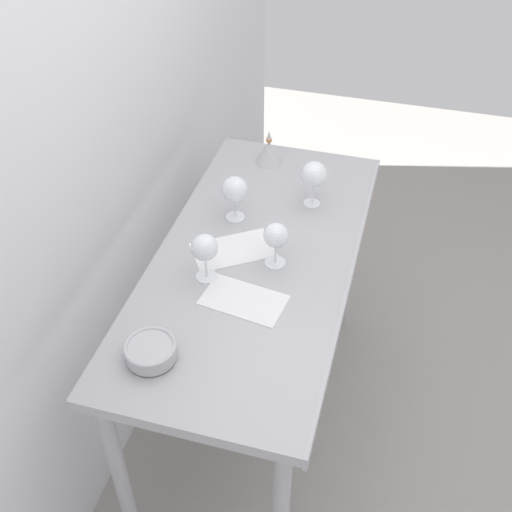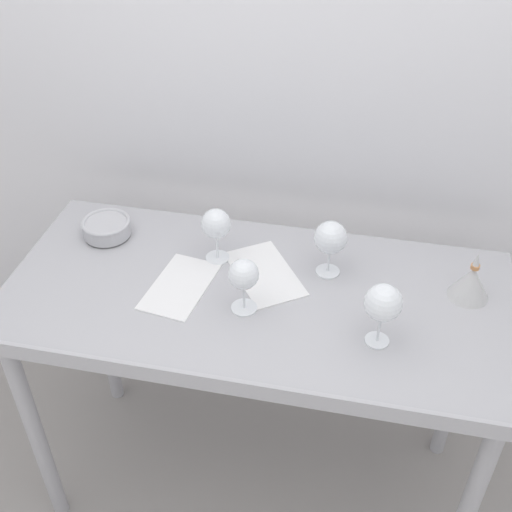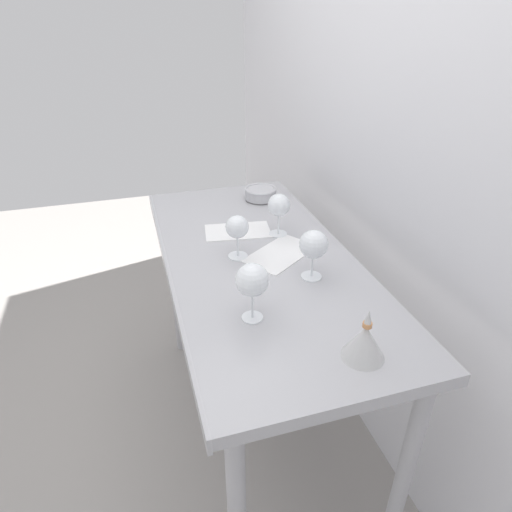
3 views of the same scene
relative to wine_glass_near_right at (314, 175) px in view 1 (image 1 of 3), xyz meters
name	(u,v)px [view 1 (image 1 of 3)]	position (x,y,z in m)	size (l,w,h in m)	color
ground_plane	(255,414)	(-0.33, 0.13, -1.03)	(6.00, 6.00, 0.00)	gray
back_wall	(101,129)	(-0.33, 0.62, 0.27)	(3.80, 0.04, 2.60)	silver
steel_counter	(256,278)	(-0.33, 0.12, -0.23)	(1.40, 0.65, 0.90)	#AAAAAF
wine_glass_near_right	(314,175)	(0.00, 0.00, 0.00)	(0.09, 0.09, 0.18)	white
wine_glass_far_left	(205,249)	(-0.48, 0.24, -0.01)	(0.09, 0.09, 0.17)	white
wine_glass_far_right	(235,190)	(-0.15, 0.25, -0.01)	(0.09, 0.09, 0.17)	white
wine_glass_near_center	(276,237)	(-0.35, 0.05, -0.01)	(0.08, 0.08, 0.16)	white
tasting_sheet_upper	(233,250)	(-0.33, 0.20, -0.12)	(0.16, 0.27, 0.00)	white
tasting_sheet_lower	(244,300)	(-0.55, 0.10, -0.12)	(0.15, 0.26, 0.00)	white
tasting_bowl	(151,351)	(-0.84, 0.28, -0.10)	(0.15, 0.15, 0.06)	#4C4C4C
decanter_funnel	(269,152)	(0.23, 0.22, -0.08)	(0.11, 0.11, 0.14)	#BCBCBC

